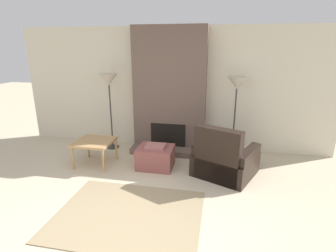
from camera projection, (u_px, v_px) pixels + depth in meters
ground_plane at (122, 240)px, 3.10m from camera, size 24.00×24.00×0.00m
wall_back at (171, 89)px, 5.67m from camera, size 6.81×0.06×2.60m
fireplace at (169, 94)px, 5.50m from camera, size 1.52×0.66×2.60m
ottoman at (156, 157)px, 4.91m from camera, size 0.66×0.55×0.44m
armchair at (224, 161)px, 4.58m from camera, size 1.24×1.23×0.94m
side_table at (94, 144)px, 4.97m from camera, size 0.69×0.68×0.48m
floor_lamp_left at (109, 83)px, 5.51m from camera, size 0.39×0.39×1.65m
floor_lamp_right at (237, 87)px, 5.02m from camera, size 0.39×0.39×1.65m
area_rug at (129, 215)px, 3.55m from camera, size 1.96×1.52×0.01m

